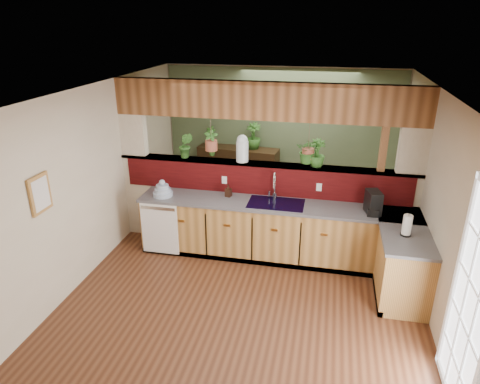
% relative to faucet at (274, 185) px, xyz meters
% --- Properties ---
extents(ground, '(4.60, 7.00, 0.01)m').
position_rel_faucet_xyz_m(ground, '(-0.20, -1.13, -1.13)').
color(ground, '#4E2918').
rests_on(ground, ground).
extents(ceiling, '(4.60, 7.00, 0.01)m').
position_rel_faucet_xyz_m(ceiling, '(-0.20, -1.13, 1.47)').
color(ceiling, brown).
rests_on(ceiling, ground).
extents(wall_back, '(4.60, 0.02, 2.60)m').
position_rel_faucet_xyz_m(wall_back, '(-0.20, 2.37, 0.17)').
color(wall_back, beige).
rests_on(wall_back, ground).
extents(wall_left, '(0.02, 7.00, 2.60)m').
position_rel_faucet_xyz_m(wall_left, '(-2.50, -1.13, 0.17)').
color(wall_left, beige).
rests_on(wall_left, ground).
extents(wall_right, '(0.02, 7.00, 2.60)m').
position_rel_faucet_xyz_m(wall_right, '(2.10, -1.13, 0.17)').
color(wall_right, beige).
rests_on(wall_right, ground).
extents(pass_through_partition, '(4.60, 0.21, 2.60)m').
position_rel_faucet_xyz_m(pass_through_partition, '(-0.17, 0.21, 0.06)').
color(pass_through_partition, beige).
rests_on(pass_through_partition, ground).
extents(pass_through_ledge, '(4.60, 0.21, 0.04)m').
position_rel_faucet_xyz_m(pass_through_ledge, '(-0.20, 0.22, 0.24)').
color(pass_through_ledge, brown).
rests_on(pass_through_ledge, ground).
extents(header_beam, '(4.60, 0.15, 0.55)m').
position_rel_faucet_xyz_m(header_beam, '(-0.20, 0.22, 1.19)').
color(header_beam, brown).
rests_on(header_beam, ground).
extents(sage_backwall, '(4.55, 0.02, 2.55)m').
position_rel_faucet_xyz_m(sage_backwall, '(-0.20, 2.35, 0.17)').
color(sage_backwall, '#4D5F41').
rests_on(sage_backwall, ground).
extents(countertop, '(4.14, 1.52, 0.90)m').
position_rel_faucet_xyz_m(countertop, '(0.64, -0.27, -0.68)').
color(countertop, olive).
rests_on(countertop, ground).
extents(dishwasher, '(0.58, 0.03, 0.82)m').
position_rel_faucet_xyz_m(dishwasher, '(-1.68, -0.47, -0.67)').
color(dishwasher, white).
rests_on(dishwasher, ground).
extents(navy_sink, '(0.82, 0.50, 0.18)m').
position_rel_faucet_xyz_m(navy_sink, '(0.05, -0.16, -0.31)').
color(navy_sink, black).
rests_on(navy_sink, countertop).
extents(french_door, '(0.06, 1.02, 2.16)m').
position_rel_faucet_xyz_m(french_door, '(2.07, -2.43, -0.08)').
color(french_door, white).
rests_on(french_door, ground).
extents(framed_print, '(0.04, 0.35, 0.45)m').
position_rel_faucet_xyz_m(framed_print, '(-2.47, -1.93, 0.42)').
color(framed_print, olive).
rests_on(framed_print, wall_left).
extents(faucet, '(0.19, 0.19, 0.43)m').
position_rel_faucet_xyz_m(faucet, '(0.00, 0.00, 0.00)').
color(faucet, '#B7B7B2').
rests_on(faucet, countertop).
extents(dish_stack, '(0.30, 0.30, 0.26)m').
position_rel_faucet_xyz_m(dish_stack, '(-1.68, -0.23, -0.15)').
color(dish_stack, '#A0B2CF').
rests_on(dish_stack, countertop).
extents(soap_dispenser, '(0.10, 0.11, 0.19)m').
position_rel_faucet_xyz_m(soap_dispenser, '(-0.69, -0.05, -0.14)').
color(soap_dispenser, '#392014').
rests_on(soap_dispenser, countertop).
extents(coffee_maker, '(0.17, 0.29, 0.33)m').
position_rel_faucet_xyz_m(coffee_maker, '(1.41, -0.22, -0.08)').
color(coffee_maker, black).
rests_on(coffee_maker, countertop).
extents(paper_towel, '(0.14, 0.14, 0.29)m').
position_rel_faucet_xyz_m(paper_towel, '(1.78, -0.80, -0.10)').
color(paper_towel, black).
rests_on(paper_towel, countertop).
extents(glass_jar, '(0.19, 0.19, 0.42)m').
position_rel_faucet_xyz_m(glass_jar, '(-0.53, 0.22, 0.47)').
color(glass_jar, silver).
rests_on(glass_jar, pass_through_ledge).
extents(ledge_plant_left, '(0.23, 0.19, 0.40)m').
position_rel_faucet_xyz_m(ledge_plant_left, '(-1.43, 0.22, 0.46)').
color(ledge_plant_left, '#29581E').
rests_on(ledge_plant_left, pass_through_ledge).
extents(ledge_plant_right, '(0.27, 0.27, 0.41)m').
position_rel_faucet_xyz_m(ledge_plant_right, '(0.59, 0.22, 0.47)').
color(ledge_plant_right, '#29581E').
rests_on(ledge_plant_right, pass_through_ledge).
extents(hanging_plant_a, '(0.23, 0.19, 0.52)m').
position_rel_faucet_xyz_m(hanging_plant_a, '(-1.02, 0.22, 0.65)').
color(hanging_plant_a, brown).
rests_on(hanging_plant_a, header_beam).
extents(hanging_plant_b, '(0.37, 0.33, 0.54)m').
position_rel_faucet_xyz_m(hanging_plant_b, '(0.46, 0.22, 0.65)').
color(hanging_plant_b, brown).
rests_on(hanging_plant_b, header_beam).
extents(shelving_console, '(1.65, 0.61, 1.07)m').
position_rel_faucet_xyz_m(shelving_console, '(-1.01, 2.12, -0.63)').
color(shelving_console, black).
rests_on(shelving_console, ground).
extents(shelf_plant_a, '(0.25, 0.20, 0.41)m').
position_rel_faucet_xyz_m(shelf_plant_a, '(-1.57, 2.12, 0.11)').
color(shelf_plant_a, '#29581E').
rests_on(shelf_plant_a, shelving_console).
extents(shelf_plant_b, '(0.30, 0.30, 0.51)m').
position_rel_faucet_xyz_m(shelf_plant_b, '(-0.71, 2.12, 0.16)').
color(shelf_plant_b, '#29581E').
rests_on(shelf_plant_b, shelving_console).
extents(floor_plant, '(0.65, 0.57, 0.68)m').
position_rel_faucet_xyz_m(floor_plant, '(0.77, 1.38, -0.79)').
color(floor_plant, '#29581E').
rests_on(floor_plant, ground).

